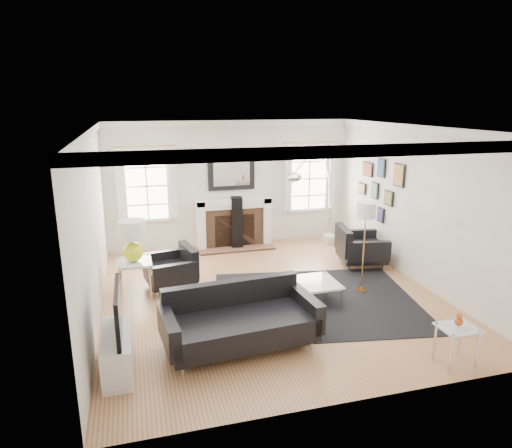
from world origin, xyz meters
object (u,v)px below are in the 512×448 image
object	(u,v)px
fireplace	(234,223)
sofa	(239,321)
arc_floor_lamp	(313,198)
armchair_right	(358,248)
armchair_left	(173,270)
gourd_lamp	(132,238)
coffee_table	(314,284)

from	to	relation	value
fireplace	sofa	bearing A→B (deg)	-101.69
fireplace	arc_floor_lamp	size ratio (longest dim) A/B	0.76
armchair_right	armchair_left	bearing A→B (deg)	-177.31
fireplace	armchair_right	xyz separation A→B (m)	(2.14, -1.87, -0.18)
armchair_left	arc_floor_lamp	xyz separation A→B (m)	(3.10, 1.17, 0.87)
gourd_lamp	armchair_right	bearing A→B (deg)	4.94
coffee_table	gourd_lamp	world-z (taller)	gourd_lamp
arc_floor_lamp	coffee_table	bearing A→B (deg)	-111.48
armchair_right	arc_floor_lamp	bearing A→B (deg)	120.45
armchair_right	coffee_table	world-z (taller)	armchair_right
armchair_right	gourd_lamp	size ratio (longest dim) A/B	1.58
armchair_left	arc_floor_lamp	size ratio (longest dim) A/B	0.46
armchair_left	coffee_table	world-z (taller)	armchair_left
gourd_lamp	armchair_left	bearing A→B (deg)	17.14
sofa	coffee_table	distance (m)	1.83
fireplace	gourd_lamp	xyz separation A→B (m)	(-2.20, -2.25, 0.48)
arc_floor_lamp	sofa	bearing A→B (deg)	-125.49
sofa	coffee_table	bearing A→B (deg)	34.81
armchair_right	arc_floor_lamp	size ratio (longest dim) A/B	0.50
fireplace	sofa	size ratio (longest dim) A/B	0.80
sofa	armchair_right	xyz separation A→B (m)	(3.02, 2.41, 0.00)
coffee_table	gourd_lamp	size ratio (longest dim) A/B	1.10
fireplace	arc_floor_lamp	world-z (taller)	arc_floor_lamp
sofa	gourd_lamp	bearing A→B (deg)	122.79
fireplace	coffee_table	distance (m)	3.31
armchair_right	sofa	bearing A→B (deg)	-141.39
armchair_left	gourd_lamp	xyz separation A→B (m)	(-0.65, -0.20, 0.69)
fireplace	sofa	xyz separation A→B (m)	(-0.89, -4.29, -0.18)
fireplace	coffee_table	bearing A→B (deg)	-79.26
gourd_lamp	arc_floor_lamp	size ratio (longest dim) A/B	0.31
arc_floor_lamp	fireplace	bearing A→B (deg)	150.56
arc_floor_lamp	armchair_left	bearing A→B (deg)	-159.24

